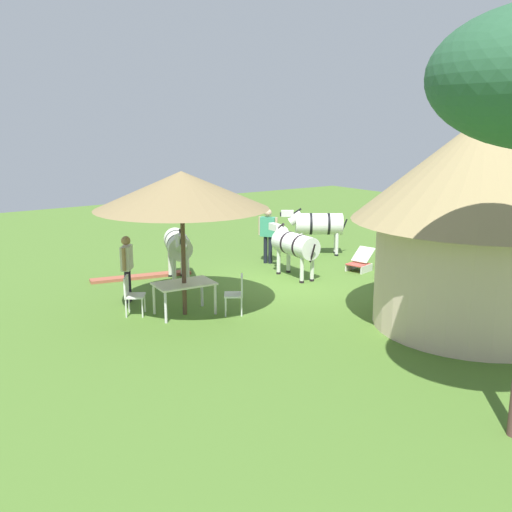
# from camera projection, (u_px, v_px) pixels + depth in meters

# --- Properties ---
(ground_plane) EXTENTS (36.00, 36.00, 0.00)m
(ground_plane) POSITION_uv_depth(u_px,v_px,m) (289.00, 285.00, 15.86)
(ground_plane) COLOR #4C732B
(thatched_hut) EXTENTS (5.27, 5.27, 4.47)m
(thatched_hut) POSITION_uv_depth(u_px,v_px,m) (480.00, 210.00, 12.20)
(thatched_hut) COLOR beige
(thatched_hut) RESTS_ON ground_plane
(shade_umbrella) EXTENTS (3.83, 3.83, 3.24)m
(shade_umbrella) POSITION_uv_depth(u_px,v_px,m) (182.00, 190.00, 12.88)
(shade_umbrella) COLOR brown
(shade_umbrella) RESTS_ON ground_plane
(patio_dining_table) EXTENTS (1.38, 0.93, 0.74)m
(patio_dining_table) POSITION_uv_depth(u_px,v_px,m) (184.00, 287.00, 13.36)
(patio_dining_table) COLOR silver
(patio_dining_table) RESTS_ON ground_plane
(patio_chair_near_lawn) EXTENTS (0.59, 0.60, 0.90)m
(patio_chair_near_lawn) POSITION_uv_depth(u_px,v_px,m) (237.00, 292.00, 13.43)
(patio_chair_near_lawn) COLOR white
(patio_chair_near_lawn) RESTS_ON ground_plane
(patio_chair_west_end) EXTENTS (0.59, 0.60, 0.90)m
(patio_chair_west_end) POSITION_uv_depth(u_px,v_px,m) (131.00, 293.00, 13.34)
(patio_chair_west_end) COLOR silver
(patio_chair_west_end) RESTS_ON ground_plane
(guest_beside_umbrella) EXTENTS (0.43, 0.48, 1.63)m
(guest_beside_umbrella) POSITION_uv_depth(u_px,v_px,m) (127.00, 263.00, 14.20)
(guest_beside_umbrella) COLOR black
(guest_beside_umbrella) RESTS_ON ground_plane
(standing_watcher) EXTENTS (0.45, 0.50, 1.69)m
(standing_watcher) POSITION_uv_depth(u_px,v_px,m) (268.00, 231.00, 18.12)
(standing_watcher) COLOR black
(standing_watcher) RESTS_ON ground_plane
(striped_lounge_chair) EXTENTS (0.90, 0.70, 0.65)m
(striped_lounge_chair) POSITION_uv_depth(u_px,v_px,m) (360.00, 262.00, 17.37)
(striped_lounge_chair) COLOR #CC4A3E
(striped_lounge_chair) RESTS_ON ground_plane
(zebra_nearest_camera) EXTENTS (1.87, 1.53, 1.54)m
(zebra_nearest_camera) POSITION_uv_depth(u_px,v_px,m) (317.00, 224.00, 19.32)
(zebra_nearest_camera) COLOR silver
(zebra_nearest_camera) RESTS_ON ground_plane
(zebra_by_umbrella) EXTENTS (0.71, 2.17, 1.46)m
(zebra_by_umbrella) POSITION_uv_depth(u_px,v_px,m) (294.00, 245.00, 16.52)
(zebra_by_umbrella) COLOR silver
(zebra_by_umbrella) RESTS_ON ground_plane
(zebra_toward_hut) EXTENTS (1.16, 2.09, 1.58)m
(zebra_toward_hut) POSITION_uv_depth(u_px,v_px,m) (178.00, 245.00, 15.96)
(zebra_toward_hut) COLOR silver
(zebra_toward_hut) RESTS_ON ground_plane
(brick_patio_kerb) EXTENTS (2.81, 0.96, 0.08)m
(brick_patio_kerb) POSITION_uv_depth(u_px,v_px,m) (141.00, 276.00, 16.62)
(brick_patio_kerb) COLOR #A2543D
(brick_patio_kerb) RESTS_ON ground_plane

